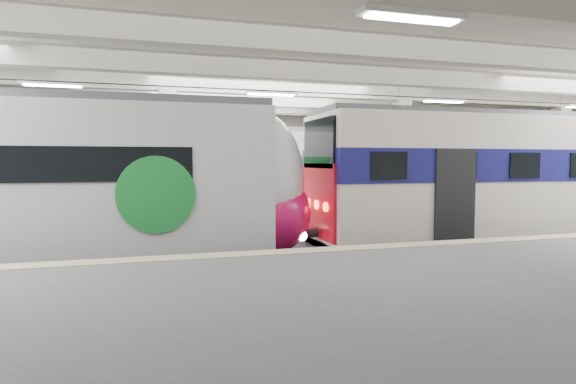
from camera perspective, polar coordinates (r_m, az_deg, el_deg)
name	(u,v)px	position (r m, az deg, el deg)	size (l,w,h in m)	color
station_hall	(312,145)	(11.07, 2.91, 5.57)	(36.00, 24.00, 5.75)	black
modern_emu	(55,193)	(12.36, -25.89, -0.07)	(13.50, 2.79, 4.37)	silver
older_rer	(515,181)	(16.36, 25.34, 1.15)	(13.03, 2.88, 4.32)	silver
far_train	(133,183)	(17.70, -17.92, 1.07)	(12.88, 2.97, 4.14)	silver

